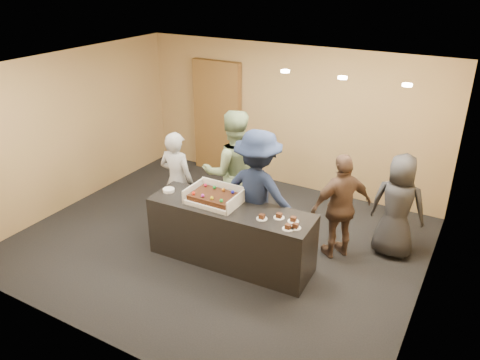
{
  "coord_description": "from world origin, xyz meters",
  "views": [
    {
      "loc": [
        3.39,
        -5.31,
        3.99
      ],
      "look_at": [
        0.38,
        0.0,
        1.15
      ],
      "focal_mm": 35.0,
      "sensor_mm": 36.0,
      "label": 1
    }
  ],
  "objects_px": {
    "serving_counter": "(231,234)",
    "storage_cabinet": "(217,118)",
    "person_sage_man": "(233,172)",
    "cake_box": "(215,199)",
    "person_brown_extra": "(341,207)",
    "plate_stack": "(169,190)",
    "person_server_grey": "(177,181)",
    "person_navy_man": "(258,194)",
    "person_dark_suit": "(398,206)",
    "sheet_cake": "(214,196)"
  },
  "relations": [
    {
      "from": "serving_counter",
      "to": "storage_cabinet",
      "type": "bearing_deg",
      "value": 122.67
    },
    {
      "from": "serving_counter",
      "to": "person_sage_man",
      "type": "distance_m",
      "value": 1.13
    },
    {
      "from": "cake_box",
      "to": "person_brown_extra",
      "type": "relative_size",
      "value": 0.46
    },
    {
      "from": "plate_stack",
      "to": "person_sage_man",
      "type": "distance_m",
      "value": 1.08
    },
    {
      "from": "plate_stack",
      "to": "person_brown_extra",
      "type": "distance_m",
      "value": 2.55
    },
    {
      "from": "person_server_grey",
      "to": "plate_stack",
      "type": "bearing_deg",
      "value": 111.33
    },
    {
      "from": "person_navy_man",
      "to": "cake_box",
      "type": "bearing_deg",
      "value": 42.16
    },
    {
      "from": "serving_counter",
      "to": "person_navy_man",
      "type": "xyz_separation_m",
      "value": [
        0.2,
        0.45,
        0.51
      ]
    },
    {
      "from": "cake_box",
      "to": "person_sage_man",
      "type": "xyz_separation_m",
      "value": [
        -0.19,
        0.84,
        0.05
      ]
    },
    {
      "from": "plate_stack",
      "to": "person_dark_suit",
      "type": "bearing_deg",
      "value": 24.77
    },
    {
      "from": "person_server_grey",
      "to": "person_navy_man",
      "type": "height_order",
      "value": "person_navy_man"
    },
    {
      "from": "sheet_cake",
      "to": "person_dark_suit",
      "type": "bearing_deg",
      "value": 31.18
    },
    {
      "from": "serving_counter",
      "to": "person_brown_extra",
      "type": "height_order",
      "value": "person_brown_extra"
    },
    {
      "from": "cake_box",
      "to": "plate_stack",
      "type": "height_order",
      "value": "cake_box"
    },
    {
      "from": "serving_counter",
      "to": "person_dark_suit",
      "type": "distance_m",
      "value": 2.46
    },
    {
      "from": "person_sage_man",
      "to": "plate_stack",
      "type": "bearing_deg",
      "value": 18.5
    },
    {
      "from": "storage_cabinet",
      "to": "person_sage_man",
      "type": "distance_m",
      "value": 2.42
    },
    {
      "from": "plate_stack",
      "to": "person_navy_man",
      "type": "relative_size",
      "value": 0.09
    },
    {
      "from": "cake_box",
      "to": "person_navy_man",
      "type": "xyz_separation_m",
      "value": [
        0.46,
        0.42,
        0.01
      ]
    },
    {
      "from": "cake_box",
      "to": "person_brown_extra",
      "type": "height_order",
      "value": "person_brown_extra"
    },
    {
      "from": "person_navy_man",
      "to": "person_dark_suit",
      "type": "bearing_deg",
      "value": -153.03
    },
    {
      "from": "storage_cabinet",
      "to": "plate_stack",
      "type": "relative_size",
      "value": 13.17
    },
    {
      "from": "cake_box",
      "to": "person_navy_man",
      "type": "bearing_deg",
      "value": 42.29
    },
    {
      "from": "plate_stack",
      "to": "person_sage_man",
      "type": "relative_size",
      "value": 0.09
    },
    {
      "from": "cake_box",
      "to": "plate_stack",
      "type": "xyz_separation_m",
      "value": [
        -0.78,
        -0.06,
        -0.03
      ]
    },
    {
      "from": "serving_counter",
      "to": "cake_box",
      "type": "relative_size",
      "value": 3.23
    },
    {
      "from": "sheet_cake",
      "to": "person_sage_man",
      "type": "xyz_separation_m",
      "value": [
        -0.19,
        0.87,
        0.01
      ]
    },
    {
      "from": "serving_counter",
      "to": "plate_stack",
      "type": "distance_m",
      "value": 1.15
    },
    {
      "from": "serving_counter",
      "to": "cake_box",
      "type": "bearing_deg",
      "value": 171.81
    },
    {
      "from": "plate_stack",
      "to": "person_navy_man",
      "type": "bearing_deg",
      "value": 21.21
    },
    {
      "from": "cake_box",
      "to": "person_dark_suit",
      "type": "height_order",
      "value": "person_dark_suit"
    },
    {
      "from": "serving_counter",
      "to": "sheet_cake",
      "type": "bearing_deg",
      "value": 177.64
    },
    {
      "from": "plate_stack",
      "to": "storage_cabinet",
      "type": "bearing_deg",
      "value": 107.71
    },
    {
      "from": "storage_cabinet",
      "to": "person_brown_extra",
      "type": "height_order",
      "value": "storage_cabinet"
    },
    {
      "from": "person_sage_man",
      "to": "person_brown_extra",
      "type": "distance_m",
      "value": 1.77
    },
    {
      "from": "serving_counter",
      "to": "storage_cabinet",
      "type": "xyz_separation_m",
      "value": [
        -1.95,
        2.77,
        0.7
      ]
    },
    {
      "from": "storage_cabinet",
      "to": "cake_box",
      "type": "xyz_separation_m",
      "value": [
        1.68,
        -2.75,
        -0.2
      ]
    },
    {
      "from": "storage_cabinet",
      "to": "cake_box",
      "type": "height_order",
      "value": "storage_cabinet"
    },
    {
      "from": "serving_counter",
      "to": "person_server_grey",
      "type": "relative_size",
      "value": 1.45
    },
    {
      "from": "person_dark_suit",
      "to": "person_server_grey",
      "type": "bearing_deg",
      "value": 14.02
    },
    {
      "from": "serving_counter",
      "to": "person_sage_man",
      "type": "height_order",
      "value": "person_sage_man"
    },
    {
      "from": "storage_cabinet",
      "to": "person_brown_extra",
      "type": "bearing_deg",
      "value": -29.46
    },
    {
      "from": "plate_stack",
      "to": "person_navy_man",
      "type": "distance_m",
      "value": 1.33
    },
    {
      "from": "person_dark_suit",
      "to": "serving_counter",
      "type": "bearing_deg",
      "value": 32.65
    },
    {
      "from": "sheet_cake",
      "to": "person_brown_extra",
      "type": "height_order",
      "value": "person_brown_extra"
    },
    {
      "from": "storage_cabinet",
      "to": "person_server_grey",
      "type": "height_order",
      "value": "storage_cabinet"
    },
    {
      "from": "serving_counter",
      "to": "person_dark_suit",
      "type": "bearing_deg",
      "value": 32.11
    },
    {
      "from": "person_sage_man",
      "to": "person_dark_suit",
      "type": "distance_m",
      "value": 2.53
    },
    {
      "from": "serving_counter",
      "to": "sheet_cake",
      "type": "relative_size",
      "value": 3.78
    },
    {
      "from": "storage_cabinet",
      "to": "sheet_cake",
      "type": "relative_size",
      "value": 3.61
    }
  ]
}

